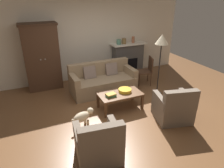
{
  "coord_description": "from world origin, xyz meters",
  "views": [
    {
      "loc": [
        -1.87,
        -4.02,
        2.78
      ],
      "look_at": [
        0.13,
        0.49,
        0.55
      ],
      "focal_mm": 32.9,
      "sensor_mm": 36.0,
      "label": 1
    }
  ],
  "objects_px": {
    "couch": "(103,81)",
    "book_stack": "(111,95)",
    "mantel_vase_bronze": "(124,41)",
    "floor_lamp": "(162,43)",
    "side_chair_wooden": "(147,69)",
    "mantel_vase_terracotta": "(133,40)",
    "armchair_near_left": "(98,144)",
    "coffee_table": "(120,95)",
    "armchair_near_right": "(174,108)",
    "armoire": "(42,57)",
    "fruit_bowl": "(125,90)",
    "fireplace": "(128,58)",
    "mantel_vase_jade": "(119,42)",
    "dog": "(83,117)"
  },
  "relations": [
    {
      "from": "coffee_table",
      "to": "armchair_near_right",
      "type": "xyz_separation_m",
      "value": [
        0.9,
        -0.98,
        -0.05
      ]
    },
    {
      "from": "fruit_bowl",
      "to": "mantel_vase_jade",
      "type": "xyz_separation_m",
      "value": [
        0.82,
        2.1,
        0.75
      ]
    },
    {
      "from": "coffee_table",
      "to": "armchair_near_right",
      "type": "distance_m",
      "value": 1.34
    },
    {
      "from": "mantel_vase_terracotta",
      "to": "dog",
      "type": "height_order",
      "value": "mantel_vase_terracotta"
    },
    {
      "from": "fruit_bowl",
      "to": "side_chair_wooden",
      "type": "bearing_deg",
      "value": 37.56
    },
    {
      "from": "armchair_near_left",
      "to": "coffee_table",
      "type": "bearing_deg",
      "value": 52.12
    },
    {
      "from": "fruit_bowl",
      "to": "side_chair_wooden",
      "type": "distance_m",
      "value": 1.65
    },
    {
      "from": "fireplace",
      "to": "mantel_vase_bronze",
      "type": "relative_size",
      "value": 6.62
    },
    {
      "from": "fruit_bowl",
      "to": "armchair_near_right",
      "type": "height_order",
      "value": "armchair_near_right"
    },
    {
      "from": "armoire",
      "to": "armchair_near_left",
      "type": "distance_m",
      "value": 3.62
    },
    {
      "from": "armchair_near_left",
      "to": "armchair_near_right",
      "type": "height_order",
      "value": "same"
    },
    {
      "from": "book_stack",
      "to": "mantel_vase_jade",
      "type": "bearing_deg",
      "value": 60.24
    },
    {
      "from": "book_stack",
      "to": "mantel_vase_jade",
      "type": "xyz_separation_m",
      "value": [
        1.25,
        2.19,
        0.75
      ]
    },
    {
      "from": "coffee_table",
      "to": "side_chair_wooden",
      "type": "bearing_deg",
      "value": 35.56
    },
    {
      "from": "armoire",
      "to": "fruit_bowl",
      "type": "relative_size",
      "value": 5.89
    },
    {
      "from": "mantel_vase_bronze",
      "to": "coffee_table",
      "type": "bearing_deg",
      "value": -118.73
    },
    {
      "from": "mantel_vase_terracotta",
      "to": "armchair_near_left",
      "type": "relative_size",
      "value": 0.25
    },
    {
      "from": "mantel_vase_terracotta",
      "to": "floor_lamp",
      "type": "relative_size",
      "value": 0.13
    },
    {
      "from": "mantel_vase_terracotta",
      "to": "armchair_near_right",
      "type": "height_order",
      "value": "mantel_vase_terracotta"
    },
    {
      "from": "side_chair_wooden",
      "to": "armchair_near_right",
      "type": "bearing_deg",
      "value": -105.39
    },
    {
      "from": "couch",
      "to": "book_stack",
      "type": "relative_size",
      "value": 7.47
    },
    {
      "from": "mantel_vase_terracotta",
      "to": "coffee_table",
      "type": "bearing_deg",
      "value": -125.62
    },
    {
      "from": "armoire",
      "to": "mantel_vase_bronze",
      "type": "relative_size",
      "value": 10.41
    },
    {
      "from": "mantel_vase_jade",
      "to": "dog",
      "type": "relative_size",
      "value": 0.31
    },
    {
      "from": "fireplace",
      "to": "side_chair_wooden",
      "type": "xyz_separation_m",
      "value": [
        0.11,
        -1.11,
        -0.06
      ]
    },
    {
      "from": "armchair_near_right",
      "to": "fireplace",
      "type": "bearing_deg",
      "value": 81.84
    },
    {
      "from": "mantel_vase_terracotta",
      "to": "floor_lamp",
      "type": "height_order",
      "value": "floor_lamp"
    },
    {
      "from": "armoire",
      "to": "dog",
      "type": "height_order",
      "value": "armoire"
    },
    {
      "from": "book_stack",
      "to": "side_chair_wooden",
      "type": "height_order",
      "value": "side_chair_wooden"
    },
    {
      "from": "coffee_table",
      "to": "mantel_vase_jade",
      "type": "bearing_deg",
      "value": 65.55
    },
    {
      "from": "mantel_vase_bronze",
      "to": "mantel_vase_jade",
      "type": "bearing_deg",
      "value": 180.0
    },
    {
      "from": "fruit_bowl",
      "to": "floor_lamp",
      "type": "distance_m",
      "value": 1.62
    },
    {
      "from": "mantel_vase_terracotta",
      "to": "armchair_near_right",
      "type": "bearing_deg",
      "value": -101.42
    },
    {
      "from": "fruit_bowl",
      "to": "couch",
      "type": "bearing_deg",
      "value": 100.34
    },
    {
      "from": "couch",
      "to": "side_chair_wooden",
      "type": "relative_size",
      "value": 2.14
    },
    {
      "from": "mantel_vase_jade",
      "to": "side_chair_wooden",
      "type": "height_order",
      "value": "mantel_vase_jade"
    },
    {
      "from": "mantel_vase_terracotta",
      "to": "side_chair_wooden",
      "type": "bearing_deg",
      "value": -93.77
    },
    {
      "from": "mantel_vase_terracotta",
      "to": "fireplace",
      "type": "bearing_deg",
      "value": 174.31
    },
    {
      "from": "armoire",
      "to": "armchair_near_left",
      "type": "relative_size",
      "value": 2.25
    },
    {
      "from": "armoire",
      "to": "armchair_near_left",
      "type": "bearing_deg",
      "value": -82.39
    },
    {
      "from": "fireplace",
      "to": "side_chair_wooden",
      "type": "distance_m",
      "value": 1.12
    },
    {
      "from": "armchair_near_right",
      "to": "dog",
      "type": "distance_m",
      "value": 2.09
    },
    {
      "from": "couch",
      "to": "mantel_vase_jade",
      "type": "bearing_deg",
      "value": 45.18
    },
    {
      "from": "mantel_vase_bronze",
      "to": "armchair_near_right",
      "type": "distance_m",
      "value": 3.26
    },
    {
      "from": "mantel_vase_bronze",
      "to": "armchair_near_left",
      "type": "xyz_separation_m",
      "value": [
        -2.3,
        -3.59,
        -0.9
      ]
    },
    {
      "from": "fruit_bowl",
      "to": "book_stack",
      "type": "height_order",
      "value": "fruit_bowl"
    },
    {
      "from": "book_stack",
      "to": "side_chair_wooden",
      "type": "relative_size",
      "value": 0.29
    },
    {
      "from": "couch",
      "to": "floor_lamp",
      "type": "height_order",
      "value": "floor_lamp"
    },
    {
      "from": "armchair_near_left",
      "to": "side_chair_wooden",
      "type": "distance_m",
      "value": 3.6
    },
    {
      "from": "mantel_vase_bronze",
      "to": "floor_lamp",
      "type": "bearing_deg",
      "value": -84.11
    }
  ]
}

